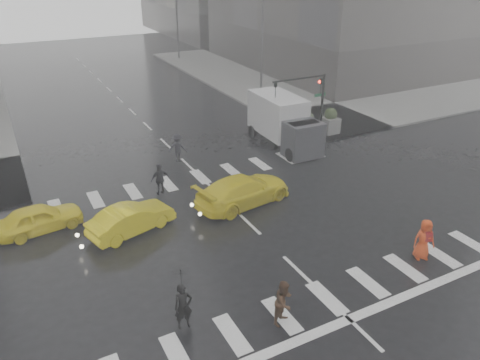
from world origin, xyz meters
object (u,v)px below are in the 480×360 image
pedestrian_brown (284,302)px  taxi_mid (131,219)px  box_truck (284,121)px  pedestrian_orange (424,239)px  traffic_signal_pole (311,95)px  taxi_front (39,218)px

pedestrian_brown → taxi_mid: size_ratio=0.42×
taxi_mid → box_truck: box_truck is taller
pedestrian_orange → taxi_mid: pedestrian_orange is taller
pedestrian_orange → taxi_mid: 12.89m
traffic_signal_pole → pedestrian_orange: traffic_signal_pole is taller
taxi_front → taxi_mid: size_ratio=0.94×
taxi_mid → box_truck: 13.45m
taxi_front → pedestrian_brown: bearing=-154.2°
traffic_signal_pole → pedestrian_brown: 18.27m
pedestrian_brown → pedestrian_orange: pedestrian_orange is taller
pedestrian_brown → pedestrian_orange: 7.28m
pedestrian_brown → taxi_mid: pedestrian_brown is taller
traffic_signal_pole → taxi_front: size_ratio=1.17×
box_truck → taxi_mid: bearing=-151.8°
pedestrian_orange → box_truck: size_ratio=0.30×
taxi_front → box_truck: box_truck is taller
traffic_signal_pole → pedestrian_brown: bearing=-127.9°
pedestrian_brown → taxi_front: pedestrian_brown is taller
pedestrian_orange → taxi_front: pedestrian_orange is taller
pedestrian_brown → box_truck: size_ratio=0.28×
taxi_mid → taxi_front: bearing=44.7°
traffic_signal_pole → taxi_mid: bearing=-157.0°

